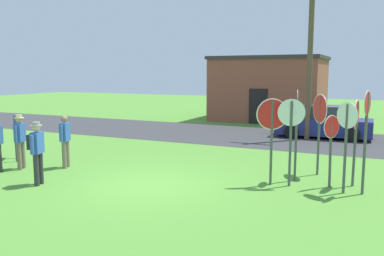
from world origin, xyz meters
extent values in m
plane|color=#518E33|center=(0.00, 0.00, 0.00)|extent=(80.00, 80.00, 0.00)
cube|color=#38383A|center=(0.00, 9.51, 0.00)|extent=(60.00, 6.40, 0.01)
cube|color=brown|center=(-0.95, 16.68, 1.93)|extent=(6.65, 5.12, 3.85)
cube|color=#383333|center=(-0.95, 16.68, 3.95)|extent=(6.85, 5.32, 0.20)
cube|color=black|center=(-0.95, 14.10, 1.05)|extent=(1.10, 0.08, 2.10)
cylinder|color=brown|center=(2.64, 9.68, 3.52)|extent=(0.24, 0.24, 7.04)
cube|color=navy|center=(3.24, 10.53, 0.53)|extent=(4.34, 1.89, 0.76)
cube|color=#2D333D|center=(2.99, 10.53, 1.21)|extent=(2.27, 1.57, 0.60)
cylinder|color=black|center=(4.56, 11.46, 0.32)|extent=(0.64, 0.23, 0.64)
cylinder|color=black|center=(4.60, 9.66, 0.32)|extent=(0.64, 0.23, 0.64)
cylinder|color=black|center=(1.89, 11.41, 0.32)|extent=(0.64, 0.23, 0.64)
cylinder|color=black|center=(1.93, 9.61, 0.32)|extent=(0.64, 0.23, 0.64)
cylinder|color=#474C4C|center=(4.01, 3.11, 1.18)|extent=(0.10, 0.10, 2.36)
cylinder|color=white|center=(4.01, 3.11, 1.99)|extent=(0.50, 0.74, 0.88)
cylinder|color=red|center=(4.00, 3.10, 1.99)|extent=(0.47, 0.69, 0.82)
cylinder|color=#474C4C|center=(5.07, 2.22, 1.15)|extent=(0.09, 0.08, 2.29)
cylinder|color=white|center=(5.07, 2.22, 1.96)|extent=(0.08, 0.80, 0.80)
cylinder|color=red|center=(5.08, 2.22, 1.96)|extent=(0.08, 0.74, 0.74)
cylinder|color=#474C4C|center=(4.49, 1.84, 0.95)|extent=(0.12, 0.11, 1.90)
cylinder|color=white|center=(4.49, 1.84, 1.64)|extent=(0.34, 0.54, 0.62)
cylinder|color=red|center=(4.50, 1.84, 1.64)|extent=(0.32, 0.50, 0.57)
cylinder|color=#474C4C|center=(3.53, 2.12, 1.26)|extent=(0.08, 0.08, 2.53)
cylinder|color=white|center=(3.53, 2.12, 2.27)|extent=(0.14, 0.60, 0.61)
cylinder|color=red|center=(3.52, 2.12, 2.27)|extent=(0.13, 0.55, 0.56)
cylinder|color=#474C4C|center=(3.00, 1.42, 1.15)|extent=(0.09, 0.09, 2.30)
cylinder|color=white|center=(3.00, 1.42, 1.95)|extent=(0.77, 0.39, 0.86)
cylinder|color=red|center=(3.01, 1.41, 1.95)|extent=(0.72, 0.36, 0.79)
cylinder|color=#474C4C|center=(5.33, 1.53, 1.29)|extent=(0.08, 0.08, 2.57)
cylinder|color=white|center=(5.33, 1.53, 2.31)|extent=(0.13, 0.61, 0.62)
cylinder|color=red|center=(5.34, 1.53, 2.31)|extent=(0.12, 0.57, 0.57)
cylinder|color=#474C4C|center=(3.50, 1.50, 1.15)|extent=(0.10, 0.11, 2.31)
cylinder|color=white|center=(3.50, 1.50, 2.00)|extent=(0.69, 0.25, 0.73)
cylinder|color=red|center=(3.50, 1.51, 2.00)|extent=(0.64, 0.24, 0.67)
cylinder|color=#474C4C|center=(4.89, 1.43, 1.14)|extent=(0.10, 0.10, 2.27)
cylinder|color=white|center=(4.89, 1.43, 2.00)|extent=(0.53, 0.42, 0.66)
cylinder|color=red|center=(4.90, 1.43, 2.00)|extent=(0.49, 0.39, 0.61)
cylinder|color=#7A6B56|center=(-3.52, 0.73, 0.44)|extent=(0.14, 0.14, 0.88)
cylinder|color=#7A6B56|center=(-3.46, 0.52, 0.44)|extent=(0.14, 0.14, 0.88)
cube|color=#3860B7|center=(-3.49, 0.62, 1.17)|extent=(0.31, 0.41, 0.58)
cylinder|color=#3860B7|center=(-3.56, 0.85, 1.15)|extent=(0.09, 0.09, 0.52)
cylinder|color=#3860B7|center=(-3.43, 0.39, 1.15)|extent=(0.09, 0.09, 0.52)
sphere|color=#9E7051|center=(-3.49, 0.62, 1.58)|extent=(0.21, 0.21, 0.21)
cylinder|color=#3860B7|center=(-4.92, -0.58, 1.15)|extent=(0.09, 0.09, 0.52)
cylinder|color=#2D2D33|center=(-2.78, -1.16, 0.44)|extent=(0.14, 0.14, 0.88)
cylinder|color=#2D2D33|center=(-2.72, -1.37, 0.44)|extent=(0.14, 0.14, 0.88)
cube|color=#3860B7|center=(-2.75, -1.27, 1.17)|extent=(0.31, 0.41, 0.58)
cylinder|color=#3860B7|center=(-2.81, -1.04, 1.15)|extent=(0.09, 0.09, 0.52)
cylinder|color=#3860B7|center=(-2.69, -1.50, 1.15)|extent=(0.09, 0.09, 0.52)
sphere|color=beige|center=(-2.75, -1.27, 1.58)|extent=(0.21, 0.21, 0.21)
cylinder|color=gray|center=(-2.75, -1.27, 1.64)|extent=(0.32, 0.31, 0.02)
cylinder|color=gray|center=(-2.75, -1.27, 1.69)|extent=(0.19, 0.19, 0.09)
cube|color=#232328|center=(-2.91, -1.31, 1.19)|extent=(0.20, 0.29, 0.40)
cylinder|color=#7A6B56|center=(-4.68, -0.03, 0.44)|extent=(0.14, 0.14, 0.88)
cylinder|color=#7A6B56|center=(-4.61, -0.23, 0.44)|extent=(0.14, 0.14, 0.88)
cube|color=#3860B7|center=(-4.65, -0.13, 1.17)|extent=(0.32, 0.41, 0.58)
cylinder|color=#3860B7|center=(-4.72, 0.10, 1.15)|extent=(0.09, 0.09, 0.52)
cylinder|color=#3860B7|center=(-4.57, -0.36, 1.15)|extent=(0.09, 0.09, 0.52)
sphere|color=tan|center=(-4.65, -0.13, 1.58)|extent=(0.21, 0.21, 0.21)
cylinder|color=beige|center=(-4.65, -0.13, 1.64)|extent=(0.31, 0.31, 0.02)
cylinder|color=beige|center=(-4.65, -0.13, 1.69)|extent=(0.19, 0.19, 0.09)
cylinder|color=#4C4C51|center=(-5.67, 0.59, 0.81)|extent=(0.06, 0.06, 1.61)
cube|color=#1E389E|center=(-5.67, 0.59, 1.31)|extent=(0.50, 0.38, 0.60)
cylinder|color=#4C4C51|center=(-6.09, 1.01, 0.76)|extent=(0.06, 0.06, 1.52)
cube|color=#1E389E|center=(-6.09, 1.01, 1.22)|extent=(0.40, 0.48, 0.60)
camera|label=1|loc=(5.62, -9.32, 3.06)|focal=38.00mm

